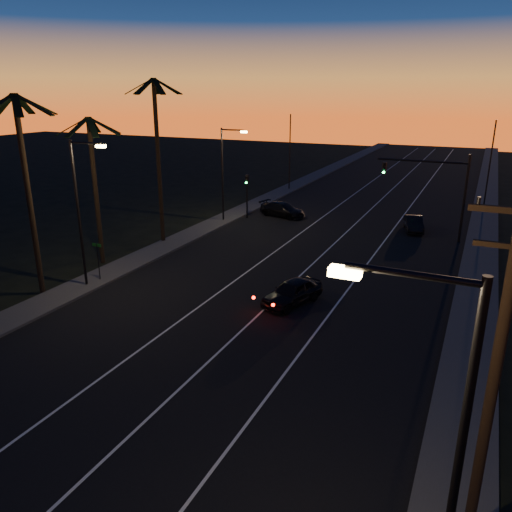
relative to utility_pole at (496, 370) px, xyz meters
The scene contains 21 objects.
road 23.72m from the utility_pole, 120.11° to the left, with size 20.00×170.00×0.01m, color black.
sidewalk_left 30.78m from the utility_pole, 138.74° to the left, with size 2.40×170.00×0.16m, color #363533.
sidewalk_right 20.68m from the utility_pole, 91.15° to the left, with size 2.40×170.00×0.16m, color #363533.
lane_stripe_left 25.32m from the utility_pole, 126.13° to the left, with size 0.12×160.00×0.01m, color silver.
lane_stripe_mid 23.48m from the utility_pole, 119.03° to the left, with size 0.12×160.00×0.01m, color silver.
lane_stripe_right 22.04m from the utility_pole, 110.81° to the left, with size 0.12×160.00×0.01m, color silver.
palm_near 25.55m from the utility_pole, 161.71° to the left, with size 4.25×4.16×11.53m.
palm_mid 28.49m from the utility_pole, 150.55° to the left, with size 4.25×4.16×10.03m.
palm_far 31.17m from the utility_pole, 139.96° to the left, with size 4.25×4.16×12.53m.
streetlight_left_near 24.44m from the utility_pole, 155.85° to the left, with size 2.55×0.26×9.00m.
streetlight_left_far 35.79m from the utility_pole, 128.52° to the left, with size 2.55×0.26×8.50m.
streetlight_right_near 4.10m from the utility_pole, 102.67° to the right, with size 2.55×0.26×9.00m.
street_sign 25.22m from the utility_pole, 153.85° to the left, with size 0.70×0.06×2.60m.
utility_pole is the anchor object (origin of this frame).
signal_mast 30.33m from the utility_pole, 98.47° to the left, with size 7.10×0.41×7.00m.
signal_post 36.74m from the utility_pole, 125.13° to the left, with size 0.28×0.37×4.20m.
far_pole_left 50.36m from the utility_pole, 116.67° to the left, with size 0.14×0.14×9.00m, color black.
far_pole_right 42.01m from the utility_pole, 90.82° to the left, with size 0.14×0.14×9.00m, color black.
lead_car 16.94m from the utility_pole, 127.77° to the left, with size 2.98×4.89×1.41m.
right_car 32.81m from the utility_pole, 100.58° to the left, with size 2.31×4.11×1.28m.
cross_car 37.14m from the utility_pole, 119.70° to the left, with size 4.98×2.94×1.35m.
Camera 1 is at (10.76, -1.90, 11.68)m, focal length 35.00 mm.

